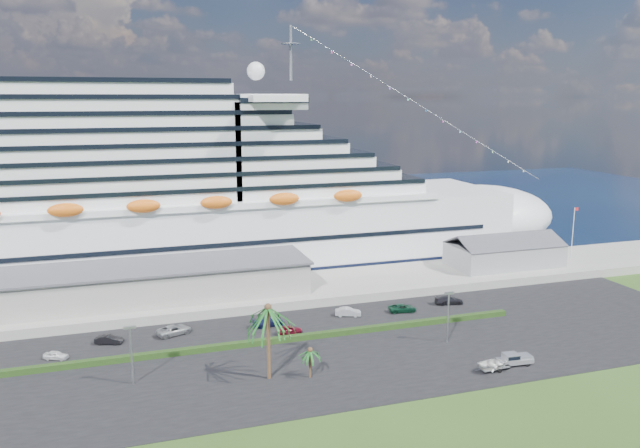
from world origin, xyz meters
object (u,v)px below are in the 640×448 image
object	(u,v)px
cruise_ship	(152,199)
boat_trailer	(494,364)
pickup_truck	(514,359)
parked_car_3	(268,322)

from	to	relation	value
cruise_ship	boat_trailer	bearing A→B (deg)	-57.79
boat_trailer	pickup_truck	bearing A→B (deg)	11.16
cruise_ship	pickup_truck	bearing A→B (deg)	-55.23
cruise_ship	boat_trailer	size ratio (longest dim) A/B	34.09
parked_car_3	boat_trailer	size ratio (longest dim) A/B	0.97
parked_car_3	pickup_truck	bearing A→B (deg)	-135.62
cruise_ship	parked_car_3	xyz separation A→B (m)	(16.06, -40.33, -15.78)
cruise_ship	pickup_truck	size ratio (longest dim) A/B	35.47
pickup_truck	boat_trailer	size ratio (longest dim) A/B	0.96
parked_car_3	cruise_ship	bearing A→B (deg)	17.24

